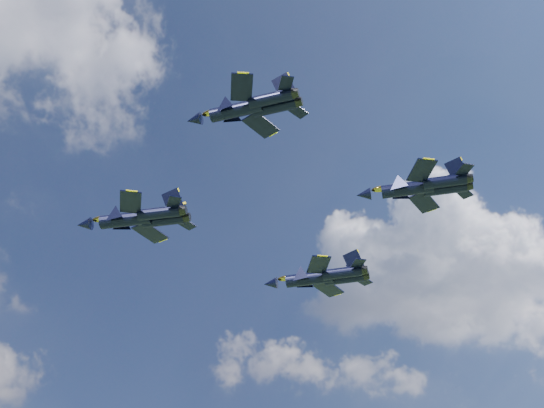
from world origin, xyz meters
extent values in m
cylinder|color=black|center=(-8.21, 16.26, 54.48)|extent=(8.00, 8.12, 1.90)
cone|color=black|center=(-12.49, 20.64, 54.48)|extent=(3.20, 3.22, 1.79)
ellipsoid|color=brown|center=(-10.64, 18.75, 55.06)|extent=(2.85, 2.88, 0.87)
cube|color=black|center=(-9.45, 12.10, 54.48)|extent=(4.46, 5.55, 0.19)
cube|color=black|center=(-4.02, 17.41, 54.48)|extent=(5.53, 4.39, 0.19)
cube|color=black|center=(-4.78, 8.84, 54.48)|extent=(2.28, 2.89, 0.15)
cube|color=black|center=(-0.86, 12.67, 54.48)|extent=(2.88, 2.23, 0.15)
cube|color=black|center=(-4.24, 10.55, 55.96)|extent=(2.70, 1.87, 3.18)
cube|color=black|center=(-2.58, 12.17, 55.96)|extent=(1.86, 2.73, 3.18)
cylinder|color=black|center=(-7.16, -10.54, 54.59)|extent=(6.08, 7.19, 1.58)
cone|color=black|center=(-10.28, -6.53, 54.59)|extent=(2.57, 2.71, 1.49)
ellipsoid|color=brown|center=(-8.94, -8.26, 55.07)|extent=(2.21, 2.50, 0.72)
cube|color=black|center=(-8.58, -13.86, 54.59)|extent=(3.99, 4.63, 0.16)
cube|color=black|center=(-3.60, -9.99, 54.59)|extent=(4.50, 3.29, 0.16)
cube|color=black|center=(-5.04, -16.98, 54.59)|extent=(2.06, 2.45, 0.12)
cube|color=black|center=(-1.45, -14.19, 54.59)|extent=(2.29, 1.65, 0.12)
cube|color=black|center=(-4.44, -15.63, 55.81)|extent=(2.07, 1.74, 2.64)
cube|color=black|center=(-2.91, -14.44, 55.81)|extent=(1.53, 2.40, 2.64)
cylinder|color=black|center=(21.54, 14.38, 53.67)|extent=(7.88, 8.61, 1.95)
cone|color=black|center=(17.41, 19.10, 53.67)|extent=(3.24, 3.33, 1.84)
ellipsoid|color=brown|center=(19.19, 17.06, 54.27)|extent=(2.83, 3.03, 0.89)
cube|color=black|center=(20.03, 10.18, 53.67)|extent=(4.76, 5.71, 0.19)
cube|color=black|center=(25.89, 15.31, 53.67)|extent=(5.62, 4.29, 0.19)
cube|color=black|center=(24.62, 6.58, 53.67)|extent=(2.44, 3.00, 0.15)
cube|color=black|center=(28.85, 10.28, 53.67)|extent=(2.90, 2.17, 0.15)
cube|color=black|center=(25.27, 8.30, 55.19)|extent=(2.67, 2.02, 3.26)
cube|color=black|center=(27.06, 9.87, 55.19)|extent=(1.90, 2.89, 3.26)
cylinder|color=black|center=(17.50, -11.36, 53.52)|extent=(7.07, 7.40, 1.71)
cone|color=black|center=(13.75, -7.34, 53.52)|extent=(2.86, 2.90, 1.61)
ellipsoid|color=brown|center=(15.37, -9.07, 54.04)|extent=(2.53, 2.62, 0.78)
cube|color=black|center=(16.30, -15.07, 53.52)|extent=(4.07, 4.99, 0.17)
cube|color=black|center=(21.29, -10.42, 53.52)|extent=(4.95, 3.87, 0.17)
cube|color=black|center=(20.42, -18.10, 53.52)|extent=(2.08, 2.61, 0.13)
cube|color=black|center=(24.03, -14.74, 53.52)|extent=(2.57, 1.96, 0.13)
cube|color=black|center=(20.95, -16.58, 54.85)|extent=(2.39, 1.69, 2.85)
cube|color=black|center=(22.47, -15.15, 54.85)|extent=(1.67, 2.49, 2.85)
camera|label=1|loc=(-35.11, -58.58, 3.27)|focal=45.00mm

